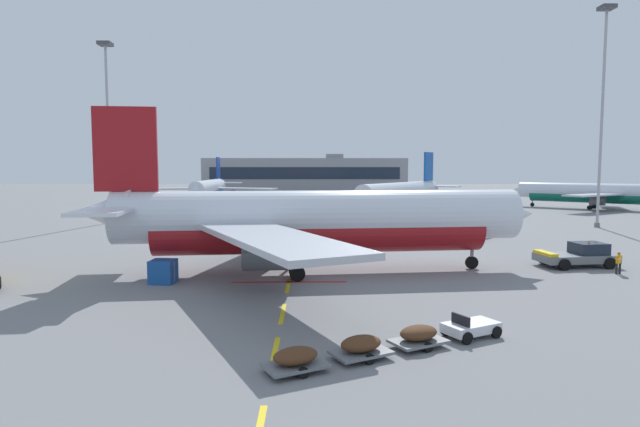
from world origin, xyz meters
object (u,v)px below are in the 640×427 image
Objects in this scene: airliner_foreground at (313,221)px; apron_light_mast_near at (108,112)px; baggage_train at (391,341)px; airliner_mid_left at (586,193)px; airliner_far_right at (402,194)px; ground_crew_worker at (619,262)px; airliner_far_center at (209,189)px; uld_cargo_container at (163,271)px; fuel_service_truck at (465,224)px; apron_light_mast_far at (603,93)px; pushback_tug at (579,255)px.

apron_light_mast_near reaches higher than airliner_foreground.
airliner_mid_left is at bearing 57.85° from baggage_train.
apron_light_mast_near reaches higher than airliner_far_right.
ground_crew_worker is (-29.77, -61.77, -2.20)m from airliner_mid_left.
airliner_far_right is (37.38, -26.59, 0.13)m from airliner_far_center.
airliner_foreground is 11.32m from uld_cargo_container.
fuel_service_truck is 4.05× the size of ground_crew_worker.
ground_crew_worker is 0.95× the size of uld_cargo_container.
apron_light_mast_far reaches higher than ground_crew_worker.
uld_cargo_container reaches higher than baggage_train.
airliner_far_center is at bearing 144.58° from airliner_far_right.
pushback_tug is 26.64m from baggage_train.
airliner_foreground reaches higher than pushback_tug.
fuel_service_truck reaches higher than baggage_train.
airliner_far_right reaches higher than ground_crew_worker.
uld_cargo_container is at bearing 134.24° from baggage_train.
ground_crew_worker is at bearing -66.57° from pushback_tug.
fuel_service_truck is at bearing -85.94° from airliner_far_right.
airliner_mid_left is at bearing 45.68° from uld_cargo_container.
airliner_far_right is 4.20× the size of fuel_service_truck.
pushback_tug is at bearing 113.43° from ground_crew_worker.
apron_light_mast_near is at bearing 159.27° from fuel_service_truck.
apron_light_mast_far is (22.80, -19.10, 14.04)m from airliner_far_right.
airliner_far_right is at bearing 79.98° from baggage_train.
fuel_service_truck is (-35.32, -41.53, -1.50)m from airliner_mid_left.
fuel_service_truck reaches higher than uld_cargo_container.
airliner_far_center is 4.37× the size of fuel_service_truck.
airliner_mid_left is 89.85m from uld_cargo_container.
airliner_far_center is 2.68× the size of baggage_train.
airliner_foreground is 1.18× the size of airliner_far_center.
airliner_foreground is 50.06m from apron_light_mast_far.
pushback_tug is 0.26× the size of airliner_mid_left.
apron_light_mast_near is at bearing -164.48° from airliner_far_right.
uld_cargo_container is (-13.60, 13.97, 0.27)m from baggage_train.
fuel_service_truck reaches higher than ground_crew_worker.
apron_light_mast_near is at bearing 128.29° from airliner_foreground.
airliner_far_center is 76.88m from apron_light_mast_far.
apron_light_mast_near is (-81.46, -24.07, 12.63)m from airliner_mid_left.
pushback_tug is at bearing -59.24° from airliner_far_center.
airliner_mid_left is 2.24× the size of baggage_train.
airliner_far_right is 50.58m from ground_crew_worker.
apron_light_mast_far is (66.83, -6.88, 1.74)m from apron_light_mast_near.
pushback_tug is at bearing 47.45° from baggage_train.
airliner_mid_left reaches higher than uld_cargo_container.
airliner_far_center is 45.87m from airliner_far_right.
pushback_tug is 0.21× the size of airliner_far_center.
apron_light_mast_far is at bearing 53.86° from baggage_train.
fuel_service_truck is at bearing 39.64° from uld_cargo_container.
apron_light_mast_far is at bearing -5.87° from apron_light_mast_near.
ground_crew_worker is (22.68, -0.97, -3.00)m from airliner_foreground.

